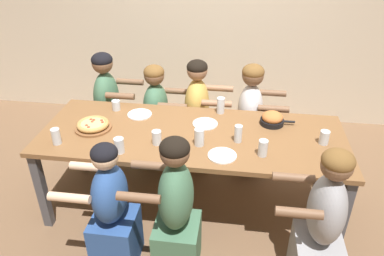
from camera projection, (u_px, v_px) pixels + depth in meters
The scene contains 23 objects.
ground_plane at pixel (192, 204), 3.45m from camera, with size 18.00×18.00×0.00m, color brown.
dining_table at pixel (192, 141), 3.10m from camera, with size 2.49×0.94×0.77m.
pizza_board_main at pixel (93, 125), 3.12m from camera, with size 0.31×0.31×0.06m.
skillet_bowl at pixel (272, 119), 3.17m from camera, with size 0.29×0.20×0.12m.
empty_plate_a at pixel (205, 124), 3.19m from camera, with size 0.21×0.21×0.02m.
empty_plate_b at pixel (140, 114), 3.33m from camera, with size 0.21×0.21×0.02m.
empty_plate_c at pixel (222, 155), 2.78m from camera, with size 0.22×0.22×0.02m.
cocktail_glass_blue at pixel (116, 106), 3.41m from camera, with size 0.07×0.07×0.11m.
drinking_glass_a at pixel (324, 138), 2.91m from camera, with size 0.07×0.07×0.11m.
drinking_glass_b at pixel (157, 138), 2.90m from camera, with size 0.07×0.07×0.11m.
drinking_glass_c at pixel (119, 146), 2.80m from camera, with size 0.08×0.08×0.12m.
drinking_glass_d at pixel (221, 106), 3.34m from camera, with size 0.07×0.07×0.15m.
drinking_glass_e at pixel (199, 138), 2.89m from camera, with size 0.08×0.08×0.14m.
drinking_glass_f at pixel (263, 148), 2.76m from camera, with size 0.07×0.07×0.13m.
drinking_glass_g at pixel (238, 134), 2.93m from camera, with size 0.06×0.06×0.14m.
drinking_glass_h at pixel (56, 137), 2.90m from camera, with size 0.07×0.07×0.13m.
diner_far_midleft at pixel (157, 119), 3.85m from camera, with size 0.51×0.40×1.07m.
diner_far_center at pixel (197, 118), 3.78m from camera, with size 0.51×0.40×1.15m.
diner_near_center at pixel (176, 214), 2.60m from camera, with size 0.51×0.40×1.14m.
diner_far_midright at pixel (249, 122), 3.72m from camera, with size 0.51×0.40×1.13m.
diner_near_midleft at pixel (112, 212), 2.68m from camera, with size 0.51×0.40×1.05m.
diner_near_right at pixel (321, 228), 2.48m from camera, with size 0.51×0.40×1.14m.
diner_far_left at pixel (109, 111), 3.88m from camera, with size 0.51×0.40×1.17m.
Camera 1 is at (0.36, -2.60, 2.35)m, focal length 35.00 mm.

